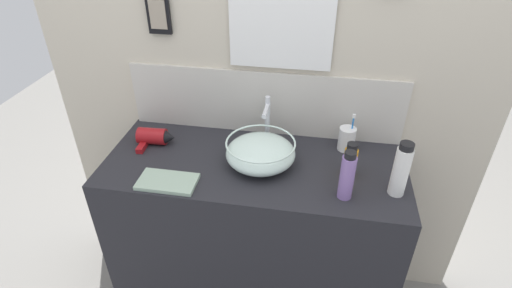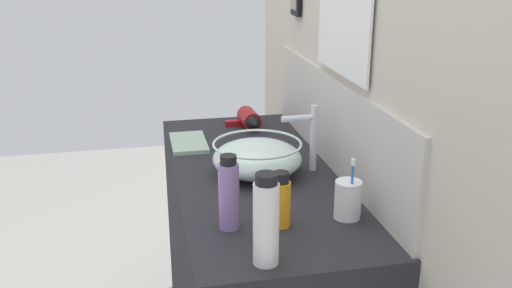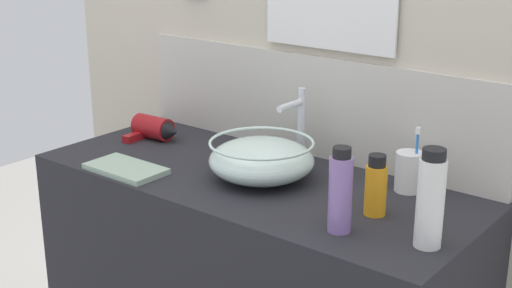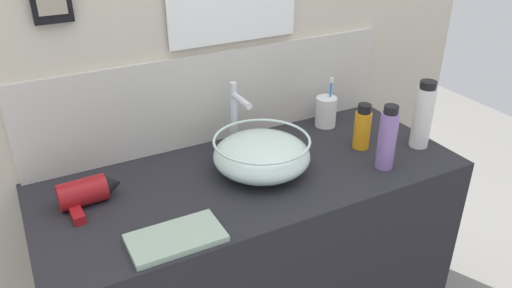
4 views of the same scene
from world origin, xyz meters
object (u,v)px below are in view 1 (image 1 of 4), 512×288
(soap_dispenser, at_px, (401,170))
(hand_towel, at_px, (167,182))
(hair_drier, at_px, (155,137))
(glass_bowl_sink, at_px, (261,152))
(toothbrush_cup, at_px, (347,139))
(shampoo_bottle, at_px, (347,176))
(spray_bottle, at_px, (350,161))
(faucet, at_px, (267,117))

(soap_dispenser, height_order, hand_towel, soap_dispenser)
(hair_drier, bearing_deg, hand_towel, -59.76)
(hand_towel, bearing_deg, glass_bowl_sink, 29.55)
(hair_drier, distance_m, hand_towel, 0.31)
(toothbrush_cup, bearing_deg, hand_towel, -152.21)
(shampoo_bottle, bearing_deg, toothbrush_cup, 88.39)
(soap_dispenser, distance_m, spray_bottle, 0.20)
(spray_bottle, bearing_deg, glass_bowl_sink, 177.15)
(soap_dispenser, bearing_deg, hair_drier, 170.77)
(glass_bowl_sink, xyz_separation_m, spray_bottle, (0.37, -0.02, 0.01))
(toothbrush_cup, height_order, soap_dispenser, soap_dispenser)
(shampoo_bottle, height_order, spray_bottle, shampoo_bottle)
(faucet, distance_m, hair_drier, 0.52)
(hair_drier, height_order, soap_dispenser, soap_dispenser)
(toothbrush_cup, distance_m, spray_bottle, 0.19)
(glass_bowl_sink, distance_m, faucet, 0.19)
(glass_bowl_sink, xyz_separation_m, shampoo_bottle, (0.35, -0.15, 0.04))
(shampoo_bottle, relative_size, hand_towel, 0.88)
(shampoo_bottle, distance_m, soap_dispenser, 0.20)
(faucet, xyz_separation_m, toothbrush_cup, (0.36, 0.00, -0.08))
(glass_bowl_sink, height_order, spray_bottle, spray_bottle)
(faucet, height_order, shampoo_bottle, faucet)
(glass_bowl_sink, bearing_deg, hand_towel, -150.45)
(hair_drier, height_order, shampoo_bottle, shampoo_bottle)
(toothbrush_cup, xyz_separation_m, shampoo_bottle, (-0.01, -0.33, 0.04))
(shampoo_bottle, height_order, soap_dispenser, soap_dispenser)
(toothbrush_cup, xyz_separation_m, soap_dispenser, (0.19, -0.27, 0.06))
(faucet, xyz_separation_m, hand_towel, (-0.34, -0.37, -0.12))
(toothbrush_cup, bearing_deg, shampoo_bottle, -91.61)
(toothbrush_cup, bearing_deg, spray_bottle, -87.62)
(hair_drier, bearing_deg, toothbrush_cup, 6.95)
(hair_drier, xyz_separation_m, toothbrush_cup, (0.86, 0.10, 0.02))
(faucet, relative_size, shampoo_bottle, 1.09)
(glass_bowl_sink, bearing_deg, toothbrush_cup, 26.04)
(hair_drier, relative_size, shampoo_bottle, 0.84)
(hair_drier, height_order, spray_bottle, spray_bottle)
(shampoo_bottle, height_order, hand_towel, shampoo_bottle)
(faucet, xyz_separation_m, hair_drier, (-0.50, -0.10, -0.09))
(shampoo_bottle, bearing_deg, glass_bowl_sink, 156.16)
(soap_dispenser, bearing_deg, spray_bottle, 155.69)
(toothbrush_cup, relative_size, hand_towel, 0.77)
(faucet, bearing_deg, shampoo_bottle, -43.12)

